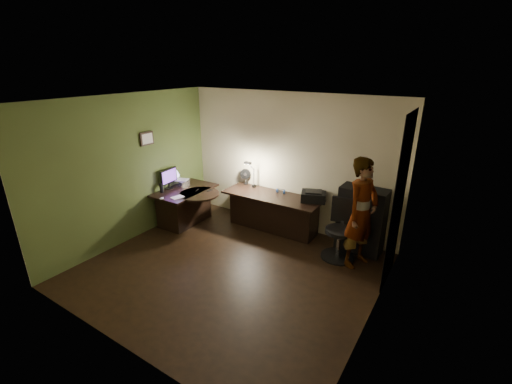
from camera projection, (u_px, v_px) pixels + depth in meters
The scene contains 27 objects.
floor at pixel (229, 270), 5.63m from camera, with size 4.50×4.00×0.01m, color black.
ceiling at pixel (224, 101), 4.67m from camera, with size 4.50×4.00×0.01m, color silver.
wall_back at pixel (288, 162), 6.73m from camera, with size 4.50×0.01×2.70m, color #C6B992.
wall_front at pixel (111, 251), 3.58m from camera, with size 4.50×0.01×2.70m, color #C6B992.
wall_left at pixel (129, 169), 6.29m from camera, with size 0.01×4.00×2.70m, color #C6B992.
wall_right at pixel (380, 230), 4.02m from camera, with size 0.01×4.00×2.70m, color #C6B992.
green_wall_overlay at pixel (130, 170), 6.28m from camera, with size 0.00×4.00×2.70m, color #465726.
arched_doorway at pixel (399, 202), 4.95m from camera, with size 0.01×0.90×2.60m, color black.
french_door at pixel (362, 274), 3.70m from camera, with size 0.02×0.92×2.10m, color white.
framed_picture at pixel (147, 138), 6.45m from camera, with size 0.04×0.30×0.25m, color black.
desk_left at pixel (186, 206), 7.17m from camera, with size 0.79×1.29×0.74m, color black.
desk_right at pixel (272, 213), 6.86m from camera, with size 1.99×0.70×0.75m, color black.
cabinet at pixel (361, 220), 6.02m from camera, with size 0.79×0.40×1.19m, color black.
laptop_stand at pixel (181, 183), 7.27m from camera, with size 0.27×0.22×0.11m, color silver.
laptop at pixel (181, 175), 7.21m from camera, with size 0.30×0.28×0.21m, color silver.
monitor at pixel (169, 181), 7.06m from camera, with size 0.09×0.46×0.31m, color black.
mouse at pixel (162, 198), 6.54m from camera, with size 0.07×0.10×0.04m, color silver.
phone at pixel (210, 190), 6.99m from camera, with size 0.07×0.13×0.01m, color black.
pen at pixel (197, 190), 6.99m from camera, with size 0.01×0.15×0.01m, color black.
speaker at pixel (161, 188), 6.86m from camera, with size 0.07×0.07×0.19m, color black.
notepad at pixel (177, 197), 6.63m from camera, with size 0.16×0.23×0.01m, color silver.
desk_fan at pixel (246, 176), 7.30m from camera, with size 0.22×0.12×0.34m, color black.
headphones at pixel (281, 191), 6.83m from camera, with size 0.20×0.08×0.10m, color #1F4392.
printer at pixel (313, 196), 6.43m from camera, with size 0.45×0.35×0.20m, color black.
desk_lamp at pixel (254, 173), 7.05m from camera, with size 0.15×0.29×0.63m, color black.
office_chair at pixel (340, 231), 5.81m from camera, with size 0.58×0.58×1.03m, color black.
person at pixel (361, 213), 5.50m from camera, with size 0.66×0.44×1.85m, color #D8A88C.
Camera 1 is at (2.96, -3.82, 3.19)m, focal length 24.00 mm.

